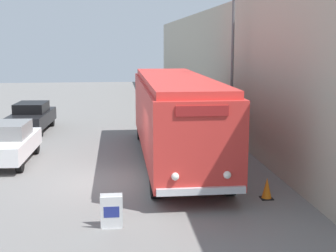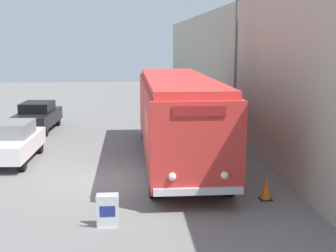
# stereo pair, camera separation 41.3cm
# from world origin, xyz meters

# --- Properties ---
(ground_plane) EXTENTS (80.00, 80.00, 0.00)m
(ground_plane) POSITION_xyz_m (0.00, 0.00, 0.00)
(ground_plane) COLOR slate
(building_wall_right) EXTENTS (0.30, 60.00, 6.61)m
(building_wall_right) POSITION_xyz_m (6.19, 10.00, 3.30)
(building_wall_right) COLOR #B2A893
(building_wall_right) RESTS_ON ground_plane
(vintage_bus) EXTENTS (2.63, 11.60, 3.35)m
(vintage_bus) POSITION_xyz_m (2.70, 2.58, 1.90)
(vintage_bus) COLOR black
(vintage_bus) RESTS_ON ground_plane
(sign_board) EXTENTS (0.56, 0.33, 0.88)m
(sign_board) POSITION_xyz_m (0.25, -4.00, 0.43)
(sign_board) COLOR gray
(sign_board) RESTS_ON ground_plane
(streetlamp) EXTENTS (0.36, 0.36, 6.79)m
(streetlamp) POSITION_xyz_m (5.37, 4.33, 4.37)
(streetlamp) COLOR #595E60
(streetlamp) RESTS_ON ground_plane
(parked_car_near) EXTENTS (1.95, 4.31, 1.57)m
(parked_car_near) POSITION_xyz_m (-3.82, 3.06, 0.80)
(parked_car_near) COLOR black
(parked_car_near) RESTS_ON ground_plane
(parked_car_mid) EXTENTS (2.04, 4.53, 1.52)m
(parked_car_mid) POSITION_xyz_m (-4.05, 9.63, 0.78)
(parked_car_mid) COLOR black
(parked_car_mid) RESTS_ON ground_plane
(traffic_cone) EXTENTS (0.36, 0.36, 0.65)m
(traffic_cone) POSITION_xyz_m (4.89, -2.23, 0.32)
(traffic_cone) COLOR black
(traffic_cone) RESTS_ON ground_plane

